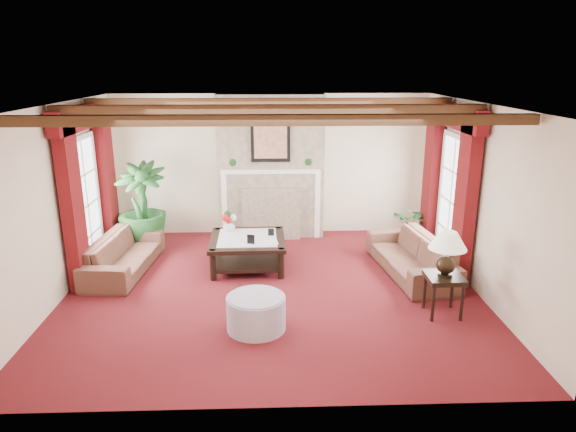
{
  "coord_description": "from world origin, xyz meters",
  "views": [
    {
      "loc": [
        -0.02,
        -7.02,
        3.23
      ],
      "look_at": [
        0.25,
        0.4,
        1.02
      ],
      "focal_mm": 32.0,
      "sensor_mm": 36.0,
      "label": 1
    }
  ],
  "objects_px": {
    "potted_palm": "(143,225)",
    "coffee_table": "(248,252)",
    "sofa_right": "(411,249)",
    "side_table": "(443,295)",
    "ottoman": "(256,313)",
    "sofa_left": "(123,248)"
  },
  "relations": [
    {
      "from": "side_table",
      "to": "sofa_left",
      "type": "bearing_deg",
      "value": 160.19
    },
    {
      "from": "side_table",
      "to": "ottoman",
      "type": "bearing_deg",
      "value": -172.94
    },
    {
      "from": "sofa_right",
      "to": "potted_palm",
      "type": "relative_size",
      "value": 1.3
    },
    {
      "from": "potted_palm",
      "to": "coffee_table",
      "type": "xyz_separation_m",
      "value": [
        1.92,
        -0.98,
        -0.19
      ]
    },
    {
      "from": "sofa_left",
      "to": "ottoman",
      "type": "height_order",
      "value": "sofa_left"
    },
    {
      "from": "coffee_table",
      "to": "ottoman",
      "type": "bearing_deg",
      "value": -86.18
    },
    {
      "from": "potted_palm",
      "to": "sofa_right",
      "type": "bearing_deg",
      "value": -16.64
    },
    {
      "from": "potted_palm",
      "to": "side_table",
      "type": "distance_m",
      "value": 5.35
    },
    {
      "from": "sofa_right",
      "to": "potted_palm",
      "type": "xyz_separation_m",
      "value": [
        -4.53,
        1.35,
        0.04
      ]
    },
    {
      "from": "coffee_table",
      "to": "ottoman",
      "type": "distance_m",
      "value": 2.1
    },
    {
      "from": "potted_palm",
      "to": "ottoman",
      "type": "relative_size",
      "value": 2.19
    },
    {
      "from": "sofa_left",
      "to": "sofa_right",
      "type": "height_order",
      "value": "sofa_right"
    },
    {
      "from": "ottoman",
      "to": "side_table",
      "type": "bearing_deg",
      "value": 7.06
    },
    {
      "from": "potted_palm",
      "to": "coffee_table",
      "type": "relative_size",
      "value": 1.35
    },
    {
      "from": "sofa_right",
      "to": "coffee_table",
      "type": "height_order",
      "value": "sofa_right"
    },
    {
      "from": "coffee_table",
      "to": "ottoman",
      "type": "relative_size",
      "value": 1.62
    },
    {
      "from": "side_table",
      "to": "ottoman",
      "type": "distance_m",
      "value": 2.5
    },
    {
      "from": "sofa_left",
      "to": "ottoman",
      "type": "relative_size",
      "value": 2.68
    },
    {
      "from": "sofa_right",
      "to": "potted_palm",
      "type": "distance_m",
      "value": 4.73
    },
    {
      "from": "sofa_left",
      "to": "potted_palm",
      "type": "distance_m",
      "value": 1.1
    },
    {
      "from": "sofa_left",
      "to": "side_table",
      "type": "relative_size",
      "value": 3.59
    },
    {
      "from": "coffee_table",
      "to": "side_table",
      "type": "bearing_deg",
      "value": -35.12
    }
  ]
}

